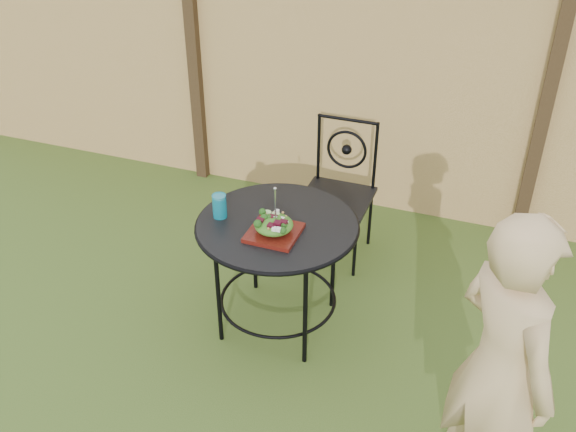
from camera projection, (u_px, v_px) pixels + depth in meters
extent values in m
plane|color=#2C4A18|center=(239.00, 394.00, 3.46)|extent=(60.00, 60.00, 0.00)
cube|color=tan|center=(357.00, 94.00, 4.72)|extent=(8.00, 0.05, 1.80)
cube|color=black|center=(195.00, 68.00, 5.04)|extent=(0.09, 0.09, 1.90)
cube|color=black|center=(544.00, 115.00, 4.27)|extent=(0.09, 0.09, 1.90)
cylinder|color=black|center=(277.00, 224.00, 3.57)|extent=(0.90, 0.90, 0.02)
torus|color=black|center=(277.00, 225.00, 3.58)|extent=(0.92, 0.92, 0.02)
torus|color=black|center=(278.00, 299.00, 3.86)|extent=(0.70, 0.70, 0.02)
cylinder|color=black|center=(333.00, 260.00, 3.90)|extent=(0.03, 0.03, 0.71)
cylinder|color=black|center=(254.00, 243.00, 4.05)|extent=(0.03, 0.03, 0.71)
cylinder|color=black|center=(218.00, 292.00, 3.64)|extent=(0.03, 0.03, 0.71)
cylinder|color=black|center=(305.00, 314.00, 3.48)|extent=(0.03, 0.03, 0.71)
cube|color=black|center=(336.00, 199.00, 4.32)|extent=(0.46, 0.46, 0.03)
cylinder|color=black|center=(348.00, 120.00, 4.23)|extent=(0.42, 0.02, 0.02)
torus|color=black|center=(347.00, 150.00, 4.35)|extent=(0.28, 0.02, 0.28)
cylinder|color=black|center=(298.00, 237.00, 4.35)|extent=(0.02, 0.02, 0.44)
cylinder|color=black|center=(355.00, 249.00, 4.23)|extent=(0.02, 0.02, 0.44)
cylinder|color=black|center=(316.00, 208.00, 4.67)|extent=(0.02, 0.02, 0.44)
cylinder|color=black|center=(370.00, 218.00, 4.55)|extent=(0.02, 0.02, 0.44)
cylinder|color=black|center=(319.00, 148.00, 4.42)|extent=(0.02, 0.02, 0.50)
cylinder|color=black|center=(375.00, 157.00, 4.30)|extent=(0.02, 0.02, 0.50)
imported|color=tan|center=(500.00, 371.00, 2.59)|extent=(0.64, 0.65, 1.50)
cube|color=#400B09|center=(274.00, 233.00, 3.46)|extent=(0.27, 0.27, 0.02)
ellipsoid|color=#235614|center=(274.00, 225.00, 3.44)|extent=(0.21, 0.21, 0.08)
cylinder|color=silver|center=(275.00, 204.00, 3.36)|extent=(0.01, 0.01, 0.18)
cylinder|color=#0C7790|center=(220.00, 206.00, 3.59)|extent=(0.08, 0.08, 0.14)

